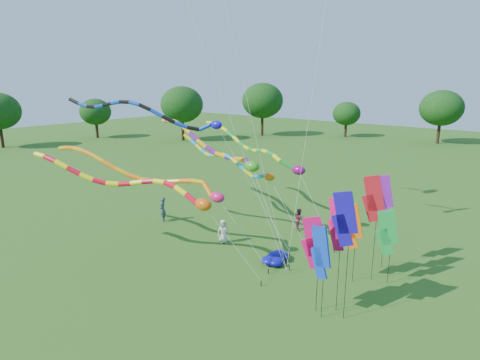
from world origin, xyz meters
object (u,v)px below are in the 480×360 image
Objects in this scene: tube_kite_red at (142,186)px; person_b at (163,210)px; person_c at (299,219)px; tube_kite_orange at (152,176)px; blue_nylon_heap at (277,259)px; person_a at (223,232)px.

person_b is at bearing 114.13° from tube_kite_red.
person_b is at bearing 80.97° from person_c.
tube_kite_orange is 8.88m from blue_nylon_heap.
tube_kite_orange is 8.02× the size of person_b.
person_c reaches higher than blue_nylon_heap.
person_b is (-6.15, 0.21, 0.14)m from person_a.
tube_kite_orange reaches higher than person_a.
tube_kite_orange is at bearing 177.77° from person_a.
tube_kite_red is at bearing -3.24° from person_b.
blue_nylon_heap is 5.71m from person_c.
person_a is 0.84× the size of person_b.
person_b is (-4.69, 5.25, -3.70)m from tube_kite_red.
person_a is at bearing 114.88° from person_c.
person_c is at bearing 108.03° from blue_nylon_heap.
blue_nylon_heap is at bearing 42.11° from person_b.
blue_nylon_heap is 10.53m from person_b.
tube_kite_red is 8.25× the size of person_a.
person_c is (5.39, 8.32, -3.87)m from tube_kite_orange.
person_a is 1.01× the size of person_c.
blue_nylon_heap is 1.13× the size of person_c.
person_b is at bearing 122.69° from tube_kite_orange.
person_c is at bearing 45.54° from tube_kite_orange.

